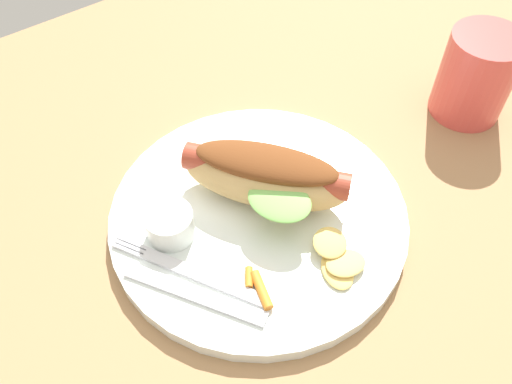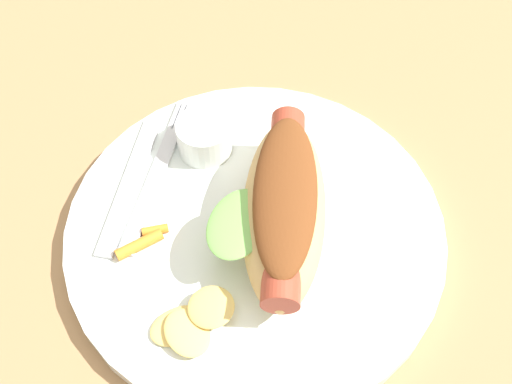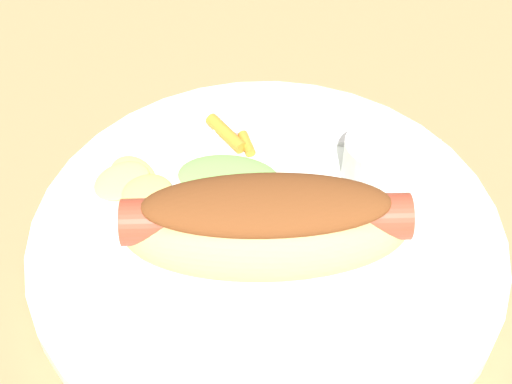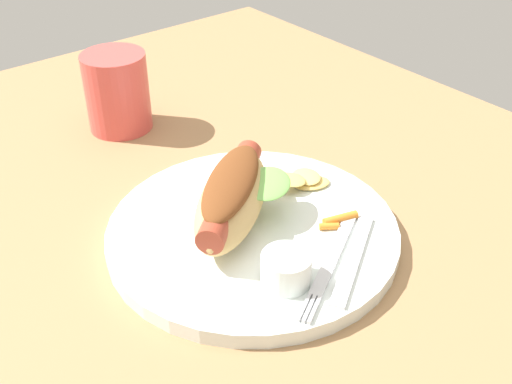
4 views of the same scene
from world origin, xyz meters
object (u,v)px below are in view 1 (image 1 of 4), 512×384
at_px(plate, 260,218).
at_px(chips_pile, 338,259).
at_px(sauce_ramekin, 170,224).
at_px(fork, 192,272).
at_px(drinking_cup, 476,76).
at_px(hot_dog, 266,175).
at_px(carrot_garnish, 258,287).
at_px(knife, 195,294).

height_order(plate, chips_pile, chips_pile).
xyz_separation_m(sauce_ramekin, chips_pile, (-0.10, 0.12, -0.01)).
xyz_separation_m(fork, drinking_cup, (-0.38, -0.01, 0.03)).
height_order(sauce_ramekin, drinking_cup, drinking_cup).
distance_m(hot_dog, sauce_ramekin, 0.10).
height_order(plate, carrot_garnish, carrot_garnish).
height_order(hot_dog, chips_pile, hot_dog).
height_order(sauce_ramekin, carrot_garnish, sauce_ramekin).
xyz_separation_m(hot_dog, knife, (0.12, 0.05, -0.03)).
bearing_deg(fork, chips_pile, -151.07).
height_order(fork, drinking_cup, drinking_cup).
distance_m(sauce_ramekin, carrot_garnish, 0.10).
relative_size(chips_pile, carrot_garnish, 1.52).
height_order(knife, chips_pile, chips_pile).
bearing_deg(drinking_cup, fork, 0.93).
xyz_separation_m(chips_pile, drinking_cup, (-0.27, -0.08, 0.03)).
height_order(hot_dog, drinking_cup, drinking_cup).
height_order(plate, drinking_cup, drinking_cup).
xyz_separation_m(knife, drinking_cup, (-0.39, -0.03, 0.03)).
bearing_deg(sauce_ramekin, fork, 80.65).
bearing_deg(hot_dog, drinking_cup, -133.92).
distance_m(chips_pile, drinking_cup, 0.28).
xyz_separation_m(chips_pile, carrot_garnish, (0.07, -0.02, -0.00)).
bearing_deg(hot_dog, sauce_ramekin, 41.69).
relative_size(plate, fork, 2.07).
distance_m(sauce_ramekin, drinking_cup, 0.38).
bearing_deg(knife, fork, -57.32).
bearing_deg(plate, fork, 11.17).
bearing_deg(carrot_garnish, sauce_ramekin, -72.31).
distance_m(plate, chips_pile, 0.09).
height_order(hot_dog, sauce_ramekin, hot_dog).
relative_size(sauce_ramekin, drinking_cup, 0.45).
bearing_deg(knife, sauce_ramekin, -46.20).
xyz_separation_m(sauce_ramekin, knife, (0.02, 0.07, -0.01)).
xyz_separation_m(plate, chips_pile, (-0.02, 0.09, 0.01)).
bearing_deg(chips_pile, plate, -75.29).
bearing_deg(hot_dog, chips_pile, 144.29).
xyz_separation_m(fork, carrot_garnish, (-0.04, 0.05, 0.00)).
distance_m(sauce_ramekin, fork, 0.05).
relative_size(sauce_ramekin, fork, 0.32).
xyz_separation_m(plate, knife, (0.10, 0.04, 0.01)).
distance_m(knife, carrot_garnish, 0.06).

